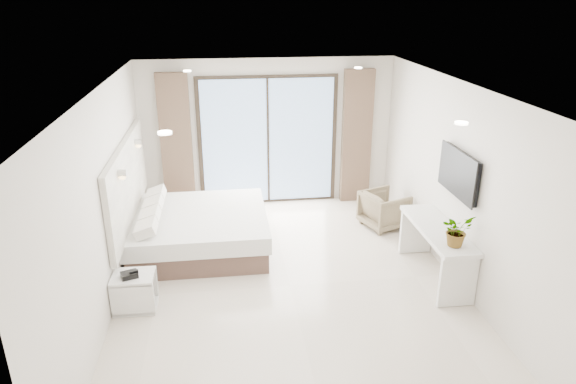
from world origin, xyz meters
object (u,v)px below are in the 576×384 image
(bed, at_px, (198,230))
(armchair, at_px, (384,208))
(nightstand, at_px, (135,292))
(console_desk, at_px, (436,241))

(bed, bearing_deg, armchair, 7.27)
(nightstand, height_order, console_desk, console_desk)
(console_desk, bearing_deg, nightstand, -176.49)
(nightstand, relative_size, armchair, 0.77)
(console_desk, xyz_separation_m, armchair, (-0.19, 1.72, -0.22))
(bed, relative_size, armchair, 3.03)
(console_desk, distance_m, armchair, 1.74)
(bed, distance_m, console_desk, 3.57)
(bed, bearing_deg, nightstand, -115.53)
(armchair, bearing_deg, console_desk, 165.98)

